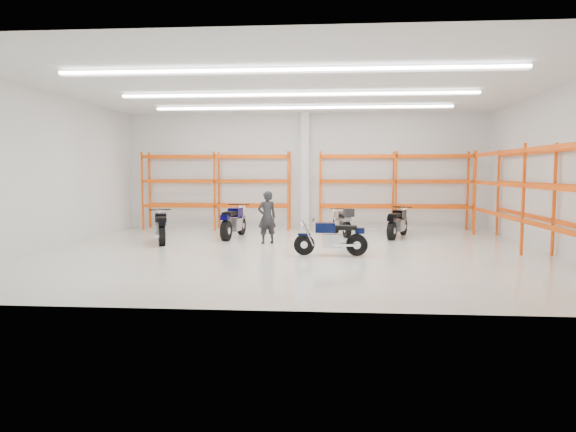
# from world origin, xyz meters

# --- Properties ---
(ground) EXTENTS (14.00, 14.00, 0.00)m
(ground) POSITION_xyz_m (0.00, 0.00, 0.00)
(ground) COLOR beige
(ground) RESTS_ON ground
(room_shell) EXTENTS (14.02, 12.02, 4.51)m
(room_shell) POSITION_xyz_m (0.00, 0.03, 3.28)
(room_shell) COLOR silver
(room_shell) RESTS_ON ground
(motorcycle_main) EXTENTS (1.98, 0.66, 0.97)m
(motorcycle_main) POSITION_xyz_m (1.05, -0.40, 0.46)
(motorcycle_main) COLOR black
(motorcycle_main) RESTS_ON ground
(motorcycle_back_a) EXTENTS (0.95, 2.01, 1.03)m
(motorcycle_back_a) POSITION_xyz_m (-4.34, 1.56, 0.48)
(motorcycle_back_a) COLOR black
(motorcycle_back_a) RESTS_ON ground
(motorcycle_back_b) EXTENTS (0.80, 2.27, 1.12)m
(motorcycle_back_b) POSITION_xyz_m (-2.30, 2.90, 0.52)
(motorcycle_back_b) COLOR black
(motorcycle_back_b) RESTS_ON ground
(motorcycle_back_c) EXTENTS (0.83, 1.93, 1.00)m
(motorcycle_back_c) POSITION_xyz_m (1.41, 3.80, 0.48)
(motorcycle_back_c) COLOR black
(motorcycle_back_c) RESTS_ON ground
(motorcycle_back_d) EXTENTS (1.02, 1.99, 1.03)m
(motorcycle_back_d) POSITION_xyz_m (3.23, 3.40, 0.48)
(motorcycle_back_d) COLOR black
(motorcycle_back_d) RESTS_ON ground
(standing_man) EXTENTS (0.71, 0.61, 1.65)m
(standing_man) POSITION_xyz_m (-1.01, 1.72, 0.82)
(standing_man) COLOR black
(standing_man) RESTS_ON ground
(structural_column) EXTENTS (0.32, 0.32, 4.50)m
(structural_column) POSITION_xyz_m (0.00, 5.82, 2.25)
(structural_column) COLOR white
(structural_column) RESTS_ON ground
(pallet_racking_back_left) EXTENTS (5.67, 0.87, 3.00)m
(pallet_racking_back_left) POSITION_xyz_m (-3.40, 5.48, 1.79)
(pallet_racking_back_left) COLOR #ED4700
(pallet_racking_back_left) RESTS_ON ground
(pallet_racking_back_right) EXTENTS (5.67, 0.87, 3.00)m
(pallet_racking_back_right) POSITION_xyz_m (3.40, 5.48, 1.79)
(pallet_racking_back_right) COLOR #ED4700
(pallet_racking_back_right) RESTS_ON ground
(pallet_racking_side) EXTENTS (0.87, 9.07, 3.00)m
(pallet_racking_side) POSITION_xyz_m (6.48, 0.00, 1.81)
(pallet_racking_side) COLOR #ED4700
(pallet_racking_side) RESTS_ON ground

